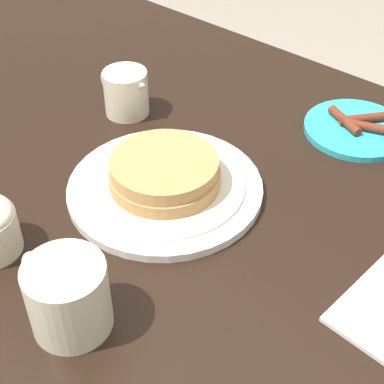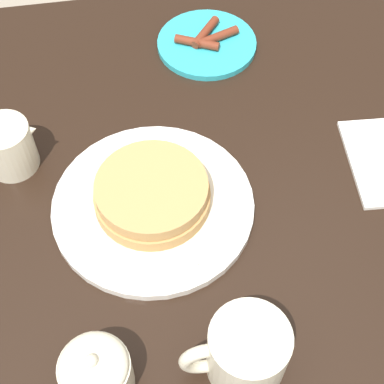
{
  "view_description": "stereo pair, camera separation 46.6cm",
  "coord_description": "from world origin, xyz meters",
  "px_view_note": "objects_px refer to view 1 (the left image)",
  "views": [
    {
      "loc": [
        -0.42,
        0.46,
        1.28
      ],
      "look_at": [
        -0.04,
        0.03,
        0.79
      ],
      "focal_mm": 55.0,
      "sensor_mm": 36.0,
      "label": 1
    },
    {
      "loc": [
        0.03,
        0.45,
        1.41
      ],
      "look_at": [
        -0.04,
        0.03,
        0.79
      ],
      "focal_mm": 55.0,
      "sensor_mm": 36.0,
      "label": 2
    }
  ],
  "objects_px": {
    "side_plate_bacon": "(356,128)",
    "creamer_pitcher": "(126,92)",
    "coffee_mug": "(66,295)",
    "pancake_plate": "(165,180)"
  },
  "relations": [
    {
      "from": "side_plate_bacon",
      "to": "creamer_pitcher",
      "type": "relative_size",
      "value": 1.54
    },
    {
      "from": "coffee_mug",
      "to": "creamer_pitcher",
      "type": "xyz_separation_m",
      "value": [
        0.25,
        -0.33,
        -0.01
      ]
    },
    {
      "from": "side_plate_bacon",
      "to": "creamer_pitcher",
      "type": "xyz_separation_m",
      "value": [
        0.31,
        0.19,
        0.03
      ]
    },
    {
      "from": "side_plate_bacon",
      "to": "creamer_pitcher",
      "type": "height_order",
      "value": "creamer_pitcher"
    },
    {
      "from": "creamer_pitcher",
      "to": "coffee_mug",
      "type": "bearing_deg",
      "value": 127.17
    },
    {
      "from": "pancake_plate",
      "to": "side_plate_bacon",
      "type": "height_order",
      "value": "pancake_plate"
    },
    {
      "from": "pancake_plate",
      "to": "creamer_pitcher",
      "type": "height_order",
      "value": "creamer_pitcher"
    },
    {
      "from": "pancake_plate",
      "to": "side_plate_bacon",
      "type": "distance_m",
      "value": 0.32
    },
    {
      "from": "pancake_plate",
      "to": "side_plate_bacon",
      "type": "relative_size",
      "value": 1.65
    },
    {
      "from": "pancake_plate",
      "to": "creamer_pitcher",
      "type": "distance_m",
      "value": 0.21
    }
  ]
}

